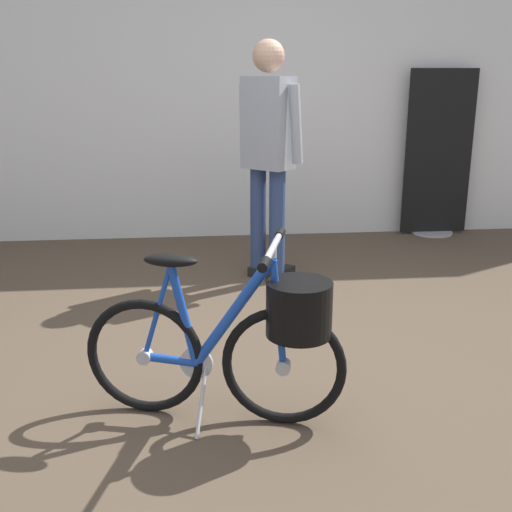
% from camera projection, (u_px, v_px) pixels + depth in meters
% --- Properties ---
extents(ground_plane, '(7.92, 7.92, 0.00)m').
position_uv_depth(ground_plane, '(293.00, 378.00, 2.92)').
color(ground_plane, brown).
extents(back_wall, '(7.92, 0.10, 2.98)m').
position_uv_depth(back_wall, '(243.00, 62.00, 5.16)').
color(back_wall, white).
rests_on(back_wall, ground_plane).
extents(floor_banner_stand, '(0.60, 0.36, 1.44)m').
position_uv_depth(floor_banner_stand, '(438.00, 163.00, 5.42)').
color(floor_banner_stand, '#B7B7BC').
rests_on(floor_banner_stand, ground_plane).
extents(folding_bike_foreground, '(1.06, 0.52, 0.77)m').
position_uv_depth(folding_bike_foreground, '(243.00, 336.00, 2.47)').
color(folding_bike_foreground, black).
rests_on(folding_bike_foreground, ground_plane).
extents(visitor_near_wall, '(0.41, 0.40, 1.61)m').
position_uv_depth(visitor_near_wall, '(268.00, 148.00, 4.12)').
color(visitor_near_wall, navy).
rests_on(visitor_near_wall, ground_plane).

